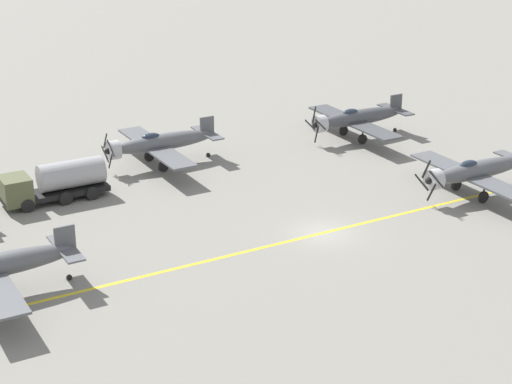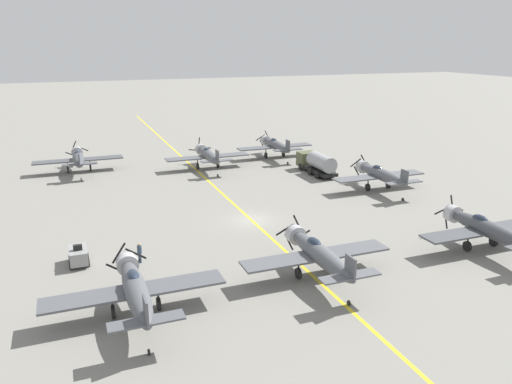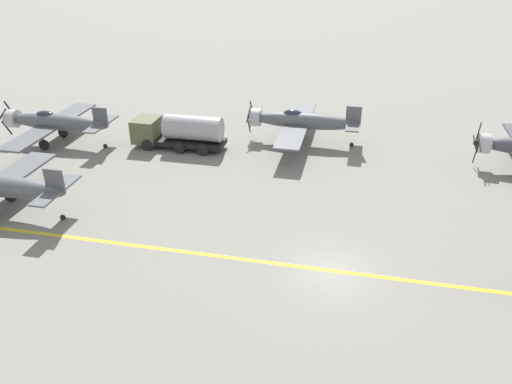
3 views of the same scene
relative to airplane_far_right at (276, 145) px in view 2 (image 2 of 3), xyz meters
The scene contains 12 objects.
ground_plane 28.76m from the airplane_far_right, 118.24° to the right, with size 400.00×400.00×0.00m, color gray.
taxiway_stripe 28.76m from the airplane_far_right, 118.24° to the right, with size 0.30×160.00×0.01m, color yellow.
airplane_far_right is the anchor object (origin of this frame).
airplane_near_left 48.37m from the airplane_far_right, 124.26° to the right, with size 12.00×9.98×3.65m.
airplane_far_left 29.16m from the airplane_far_right, behind, with size 12.00×9.98×3.66m.
airplane_near_right 39.81m from the airplane_far_right, 86.09° to the right, with size 12.00×9.98×3.75m.
airplane_far_center 12.17m from the airplane_far_right, 165.46° to the right, with size 12.00×9.98×3.79m.
airplane_mid_right 21.52m from the airplane_far_right, 76.86° to the right, with size 12.00×9.98×3.65m.
airplane_near_center 41.44m from the airplane_far_right, 108.78° to the right, with size 12.00×9.98×3.65m.
fuel_tanker 10.96m from the airplane_far_right, 82.28° to the right, with size 2.67×8.00×2.98m.
tow_tractor 42.77m from the airplane_far_right, 135.46° to the right, with size 1.57×2.60×1.79m.
ground_crew_walking 40.71m from the airplane_far_right, 129.26° to the right, with size 0.38×0.38×1.73m.
Camera 2 is at (-16.88, -44.93, 17.54)m, focal length 35.00 mm.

